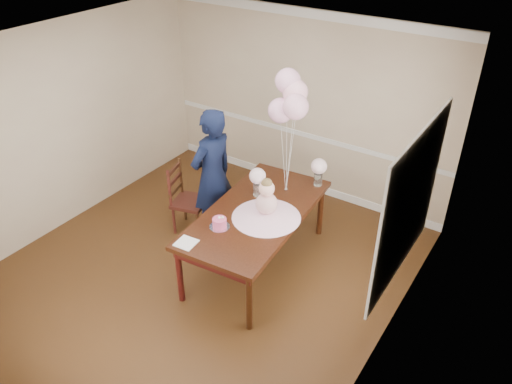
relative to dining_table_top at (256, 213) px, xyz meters
name	(u,v)px	position (x,y,z in m)	size (l,w,h in m)	color
floor	(199,273)	(-0.49, -0.54, -0.77)	(4.50, 5.00, 0.00)	#351E0D
ceiling	(182,55)	(-0.49, -0.54, 1.93)	(4.50, 5.00, 0.02)	silver
wall_back	(303,105)	(-0.49, 1.96, 0.58)	(4.50, 0.02, 2.70)	tan
wall_left	(58,130)	(-2.74, -0.54, 0.58)	(0.02, 5.00, 2.70)	tan
wall_right	(390,250)	(1.76, -0.54, 0.58)	(0.02, 5.00, 2.70)	tan
chair_rail_trim	(301,134)	(-0.49, 1.95, 0.13)	(4.50, 0.02, 0.07)	silver
crown_molding	(307,13)	(-0.49, 1.95, 1.86)	(4.50, 0.02, 0.12)	white
baseboard_trim	(298,182)	(-0.49, 1.95, -0.71)	(4.50, 0.02, 0.12)	white
window_frame	(410,204)	(1.74, -0.04, 0.78)	(0.02, 1.66, 1.56)	silver
window_blinds	(408,204)	(1.72, -0.04, 0.78)	(0.01, 1.50, 1.40)	white
dining_table_top	(256,213)	(0.00, 0.00, 0.00)	(1.06, 2.11, 0.05)	black
table_apron	(256,219)	(0.00, 0.00, -0.08)	(0.95, 2.01, 0.11)	black
table_leg_fl	(180,275)	(-0.36, -1.01, -0.40)	(0.07, 0.07, 0.74)	black
table_leg_fr	(249,302)	(0.52, -0.93, -0.40)	(0.07, 0.07, 0.74)	black
table_leg_bl	(262,193)	(-0.52, 0.93, -0.40)	(0.07, 0.07, 0.74)	black
table_leg_br	(321,210)	(0.36, 1.01, -0.40)	(0.07, 0.07, 0.74)	black
baby_skirt	(266,213)	(0.16, -0.04, 0.08)	(0.80, 0.80, 0.11)	#FFBBDA
baby_torso	(266,203)	(0.16, -0.04, 0.22)	(0.25, 0.25, 0.25)	pink
baby_head	(267,188)	(0.16, -0.04, 0.42)	(0.18, 0.18, 0.18)	#FFC1AF
baby_hair	(267,184)	(0.16, -0.04, 0.48)	(0.13, 0.13, 0.13)	brown
cake_platter	(220,227)	(-0.17, -0.49, 0.03)	(0.23, 0.23, 0.01)	silver
birthday_cake	(219,223)	(-0.17, -0.49, 0.09)	(0.16, 0.16, 0.11)	#DE4679
cake_flower_a	(219,218)	(-0.17, -0.49, 0.16)	(0.03, 0.03, 0.03)	white
cake_flower_b	(223,217)	(-0.14, -0.47, 0.16)	(0.03, 0.03, 0.03)	white
rose_vase_near	(257,189)	(-0.18, 0.30, 0.11)	(0.11, 0.11, 0.17)	white
roses_near	(257,176)	(-0.18, 0.30, 0.30)	(0.20, 0.20, 0.20)	#FFD5DA
rose_vase_far	(318,179)	(0.32, 0.93, 0.11)	(0.11, 0.11, 0.17)	silver
roses_far	(319,166)	(0.32, 0.93, 0.30)	(0.20, 0.20, 0.20)	#FFD5D9
napkin	(186,243)	(-0.29, -0.93, 0.03)	(0.21, 0.21, 0.01)	white
balloon_weight	(286,190)	(0.06, 0.59, 0.04)	(0.04, 0.04, 0.02)	silver
balloon_a	(281,111)	(-0.05, 0.58, 1.08)	(0.30, 0.30, 0.30)	#EAA6CA
balloon_b	(296,107)	(0.17, 0.54, 1.19)	(0.30, 0.30, 0.30)	#EEA8C4
balloon_c	(295,92)	(0.07, 0.70, 1.29)	(0.30, 0.30, 0.30)	#FFB4C8
balloon_d	(288,81)	(-0.04, 0.71, 1.40)	(0.30, 0.30, 0.30)	#EFA9CA
balloon_ribbon_a	(283,158)	(0.00, 0.58, 0.48)	(0.00, 0.00, 0.89)	silver
balloon_ribbon_b	(290,157)	(0.11, 0.57, 0.53)	(0.00, 0.00, 0.99)	white
balloon_ribbon_c	(290,149)	(0.06, 0.64, 0.59)	(0.00, 0.00, 1.10)	white
balloon_ribbon_d	(287,144)	(0.01, 0.65, 0.64)	(0.00, 0.00, 1.21)	white
dining_chair_seat	(190,202)	(-1.16, 0.13, -0.33)	(0.42, 0.42, 0.05)	black
chair_leg_fl	(174,221)	(-1.28, -0.08, -0.56)	(0.04, 0.04, 0.41)	#3D1410
chair_leg_fr	(198,225)	(-0.94, 0.01, -0.56)	(0.04, 0.04, 0.41)	#391E0F
chair_leg_bl	(185,207)	(-1.37, 0.25, -0.56)	(0.04, 0.04, 0.41)	#361D0E
chair_leg_br	(208,211)	(-1.04, 0.34, -0.56)	(0.04, 0.04, 0.41)	#3E2011
chair_back_post_l	(169,189)	(-1.29, -0.09, -0.05)	(0.04, 0.04, 0.54)	#3D1410
chair_back_post_r	(181,176)	(-1.39, 0.24, -0.05)	(0.04, 0.04, 0.54)	#371E0F
chair_slat_low	(176,189)	(-1.34, 0.08, -0.17)	(0.03, 0.39, 0.05)	#321C0D
chair_slat_mid	(175,179)	(-1.34, 0.08, -0.01)	(0.03, 0.39, 0.05)	#35140E
chair_slat_top	(174,169)	(-1.34, 0.08, 0.14)	(0.03, 0.39, 0.05)	black
woman	(212,176)	(-0.80, 0.20, 0.14)	(0.66, 0.44, 1.82)	black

